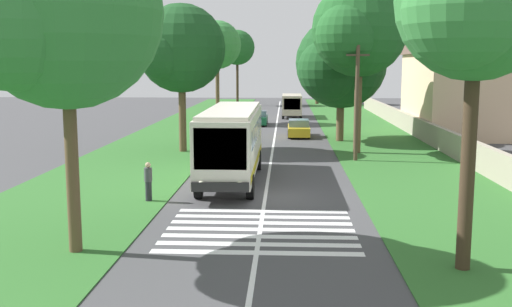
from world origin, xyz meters
The scene contains 21 objects.
ground centered at (0.00, 0.00, 0.00)m, with size 160.00×160.00×0.00m, color #424244.
grass_verge_left centered at (15.00, 8.20, 0.02)m, with size 120.00×8.00×0.04m, color #2D6628.
grass_verge_right centered at (15.00, -8.20, 0.02)m, with size 120.00×8.00×0.04m, color #2D6628.
centre_line centered at (15.00, 0.00, 0.00)m, with size 110.00×0.16×0.01m, color silver.
coach_bus centered at (3.75, 1.80, 2.15)m, with size 11.16×2.62×3.73m.
zebra_crossing centered at (-5.11, 0.00, 0.00)m, with size 5.85×6.80×0.01m.
trailing_car_0 centered at (22.89, -1.97, 0.67)m, with size 4.30×1.78×1.43m.
trailing_car_1 centered at (32.22, 1.78, 0.67)m, with size 4.30×1.78×1.43m.
trailing_minibus_0 centered at (40.87, -1.57, 1.55)m, with size 6.00×2.14×2.53m.
roadside_tree_left_0 centered at (-7.89, 5.88, 7.29)m, with size 7.21×5.90×10.38m.
roadside_tree_left_1 centered at (14.09, 6.18, 6.79)m, with size 6.81×5.89×9.86m.
roadside_tree_left_2 centered at (33.68, 6.09, 7.64)m, with size 5.79×4.78×10.15m.
roadside_tree_left_3 centered at (60.46, 6.22, 8.10)m, with size 6.06×4.99×10.71m.
roadside_tree_right_0 centered at (-9.08, -5.91, 7.48)m, with size 5.48×4.44×9.82m.
roadside_tree_right_1 centered at (20.27, -4.89, 5.79)m, with size 8.67×6.91×9.42m.
roadside_tree_right_2 centered at (13.86, -5.49, 8.00)m, with size 7.30×6.23×11.25m.
roadside_tree_right_3 centered at (63.64, -5.39, 6.63)m, with size 7.51×6.32×9.93m.
utility_pole centered at (10.59, -5.20, 3.68)m, with size 0.24×1.40×7.01m.
roadside_wall centered at (20.00, -11.60, 0.82)m, with size 70.00×0.40×1.56m, color #9E937F.
roadside_building centered at (25.30, -16.33, 3.95)m, with size 12.88×9.63×7.80m.
pedestrian centered at (-0.93, 5.02, 0.91)m, with size 0.34×0.34×1.69m.
Camera 1 is at (-26.03, -0.89, 5.91)m, focal length 42.01 mm.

